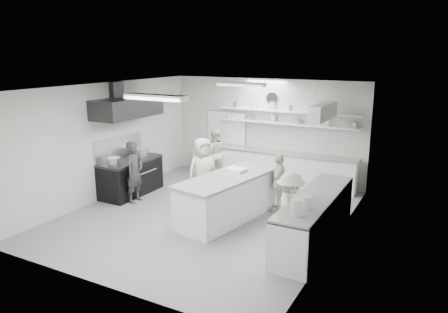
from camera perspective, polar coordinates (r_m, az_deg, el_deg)
The scene contains 27 objects.
floor at distance 10.18m, azimuth -2.34°, elevation -7.89°, with size 6.00×7.00×0.02m, color #999A9C.
ceiling at distance 9.49m, azimuth -2.51°, elevation 9.31°, with size 6.00×7.00×0.02m, color silver.
wall_back at distance 12.80m, azimuth 5.58°, elevation 3.60°, with size 6.00×0.04×3.00m, color beige.
wall_front at distance 7.06m, azimuth -17.08°, elevation -5.41°, with size 6.00×0.04×3.00m, color beige.
wall_left at distance 11.51m, azimuth -15.40°, elevation 2.02°, with size 0.04×7.00×3.00m, color beige.
wall_right at distance 8.64m, azimuth 14.99°, elevation -1.78°, with size 0.04×7.00×3.00m, color beige.
stove at distance 11.79m, azimuth -12.33°, elevation -2.79°, with size 0.80×1.80×0.90m, color black.
exhaust_hood at distance 11.40m, azimuth -12.82°, elevation 6.40°, with size 0.85×2.00×0.50m, color #262627.
back_counter at distance 12.64m, azimuth 6.20°, elevation -1.37°, with size 5.00×0.60×0.92m, color white.
shelf_lower at distance 12.39m, azimuth 8.37°, elevation 4.35°, with size 4.20×0.26×0.04m, color white.
shelf_upper at distance 12.34m, azimuth 8.43°, elevation 5.96°, with size 4.20×0.26×0.04m, color white.
pass_through_window at distance 13.33m, azimuth 0.38°, elevation 3.86°, with size 1.30×0.04×1.00m, color black.
wall_clock at distance 12.55m, azimuth 6.46°, elevation 7.76°, with size 0.32×0.32×0.05m, color silver.
right_counter at distance 8.86m, azimuth 12.05°, elevation -8.25°, with size 0.74×3.30×0.94m, color white.
pot_rack at distance 11.01m, azimuth 13.12°, elevation 5.87°, with size 0.30×1.60×0.40m, color #B3B6B9.
light_fixture_front at distance 8.01m, azimuth -9.15°, elevation 7.82°, with size 1.30×0.25×0.10m, color white.
light_fixture_rear at distance 11.08m, azimuth 2.31°, elevation 9.59°, with size 1.30×0.25×0.10m, color white.
prep_island at distance 9.80m, azimuth 0.40°, elevation -5.66°, with size 0.98×2.63×0.97m, color white.
stove_pot at distance 11.95m, azimuth -11.17°, elevation 0.41°, with size 0.41×0.41×0.26m, color #B3B6B9.
cook_stove at distance 11.06m, azimuth -11.85°, elevation -2.04°, with size 0.57×0.38×1.57m, color #2D2D2E.
cook_back at distance 12.90m, azimuth -1.34°, elevation 0.41°, with size 0.74×0.58×1.53m, color silver.
cook_island_left at distance 10.77m, azimuth -2.88°, elevation -1.90°, with size 0.82×0.53×1.68m, color silver.
cook_island_right at distance 10.31m, azimuth 7.33°, elevation -3.47°, with size 0.83×0.35×1.42m, color silver.
cook_right at distance 8.49m, azimuth 8.78°, elevation -7.04°, with size 0.97×0.56×1.51m, color silver.
bowl_island_a at distance 9.80m, azimuth -0.74°, elevation -2.51°, with size 0.23×0.23×0.06m, color #B3B6B9.
bowl_island_b at distance 10.04m, azimuth 2.21°, elevation -2.12°, with size 0.19×0.19×0.06m, color white.
bowl_right at distance 8.23m, azimuth 10.74°, elevation -6.21°, with size 0.23×0.23×0.06m, color white.
Camera 1 is at (4.83, -8.14, 3.75)m, focal length 34.24 mm.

